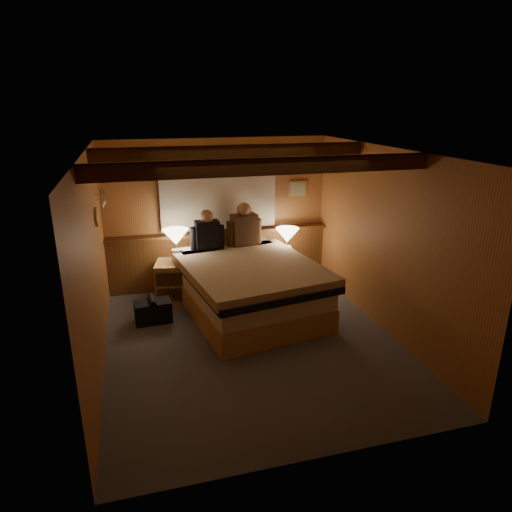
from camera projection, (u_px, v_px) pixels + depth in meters
name	position (u px, v px, depth m)	size (l,w,h in m)	color
floor	(252.00, 342.00, 5.86)	(4.20, 4.20, 0.00)	#50535F
ceiling	(251.00, 151.00, 5.08)	(4.20, 4.20, 0.00)	#D8A951
wall_back	(218.00, 214.00, 7.39)	(3.60, 3.60, 0.00)	#B27640
wall_left	(93.00, 267.00, 5.02)	(4.20, 4.20, 0.00)	#B27640
wall_right	(385.00, 242.00, 5.92)	(4.20, 4.20, 0.00)	#B27640
wall_front	(320.00, 336.00, 3.55)	(3.60, 3.60, 0.00)	#B27640
wainscot	(220.00, 257.00, 7.56)	(3.60, 0.23, 0.94)	brown
curtain_window	(219.00, 195.00, 7.22)	(2.18, 0.09, 1.11)	#432910
ceiling_beams	(248.00, 158.00, 5.25)	(3.60, 1.65, 0.16)	#432910
coat_rail	(103.00, 197.00, 6.33)	(0.05, 0.55, 0.24)	silver
framed_print	(298.00, 189.00, 7.59)	(0.30, 0.04, 0.25)	tan
bed	(249.00, 287.00, 6.56)	(2.05, 2.50, 0.77)	tan
nightstand_left	(175.00, 281.00, 7.01)	(0.65, 0.61, 0.61)	tan
nightstand_right	(289.00, 272.00, 7.50)	(0.56, 0.52, 0.53)	tan
lamp_left	(176.00, 239.00, 6.84)	(0.39, 0.39, 0.51)	silver
lamp_right	(287.00, 237.00, 7.30)	(0.37, 0.37, 0.49)	silver
person_left	(207.00, 233.00, 6.96)	(0.53, 0.22, 0.64)	black
person_right	(244.00, 228.00, 7.17)	(0.58, 0.28, 0.71)	#472F1C
duffel_bag	(153.00, 311.00, 6.36)	(0.52, 0.33, 0.36)	black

